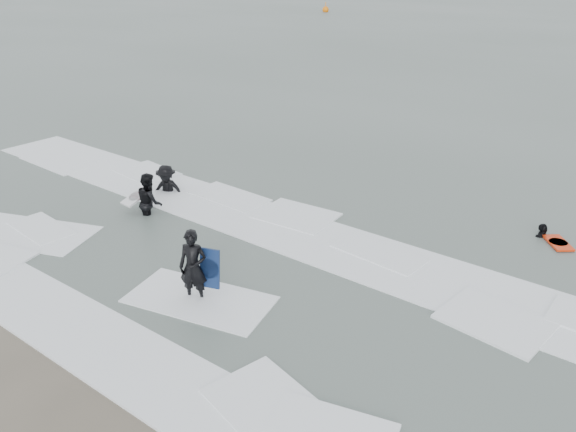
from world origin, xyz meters
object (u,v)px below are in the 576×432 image
Objects in this scene: surfer_wading at (151,214)px; surfer_right_near at (542,238)px; buoy at (326,10)px; surfer_centre at (196,300)px; surfer_breaker at (168,194)px.

surfer_right_near is at bearing -119.75° from surfer_wading.
buoy reaches higher than surfer_right_near.
surfer_centre is 5.45m from surfer_wading.
buoy reaches higher than surfer_centre.
surfer_breaker is (-0.87, 1.44, 0.00)m from surfer_wading.
surfer_wading reaches higher than surfer_right_near.
surfer_breaker reaches higher than surfer_right_near.
buoy is (-44.24, 70.50, 0.42)m from surfer_centre.
buoy reaches higher than surfer_breaker.
surfer_centre is 1.11× the size of buoy.
surfer_breaker is 1.14× the size of buoy.
surfer_wading is 1.20× the size of surfer_right_near.
surfer_right_near is at bearing -51.28° from buoy.
surfer_right_near is (11.16, 4.36, 0.00)m from surfer_breaker.
surfer_wading is 78.51m from buoy.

